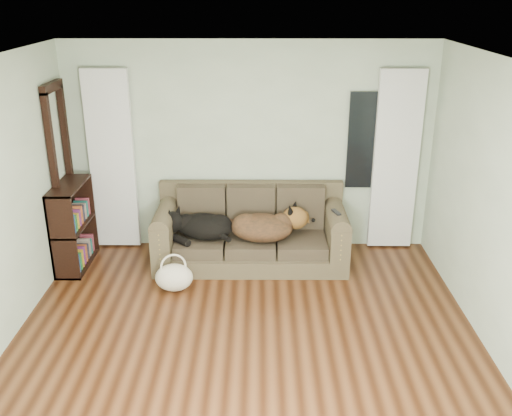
{
  "coord_description": "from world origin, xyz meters",
  "views": [
    {
      "loc": [
        0.13,
        -4.33,
        3.17
      ],
      "look_at": [
        0.08,
        1.6,
        0.85
      ],
      "focal_mm": 40.0,
      "sensor_mm": 36.0,
      "label": 1
    }
  ],
  "objects_px": {
    "bookshelf": "(73,227)",
    "dog_black_lab": "(201,227)",
    "sofa": "(251,228)",
    "tote_bag": "(174,277)",
    "dog_shepherd": "(266,228)"
  },
  "relations": [
    {
      "from": "dog_shepherd",
      "to": "tote_bag",
      "type": "xyz_separation_m",
      "value": [
        -1.02,
        -0.61,
        -0.33
      ]
    },
    {
      "from": "tote_bag",
      "to": "bookshelf",
      "type": "xyz_separation_m",
      "value": [
        -1.27,
        0.61,
        0.34
      ]
    },
    {
      "from": "bookshelf",
      "to": "sofa",
      "type": "bearing_deg",
      "value": -5.36
    },
    {
      "from": "sofa",
      "to": "tote_bag",
      "type": "height_order",
      "value": "sofa"
    },
    {
      "from": "sofa",
      "to": "dog_black_lab",
      "type": "distance_m",
      "value": 0.6
    },
    {
      "from": "sofa",
      "to": "dog_black_lab",
      "type": "height_order",
      "value": "sofa"
    },
    {
      "from": "sofa",
      "to": "dog_shepherd",
      "type": "distance_m",
      "value": 0.21
    },
    {
      "from": "tote_bag",
      "to": "sofa",
      "type": "bearing_deg",
      "value": 40.14
    },
    {
      "from": "bookshelf",
      "to": "dog_black_lab",
      "type": "bearing_deg",
      "value": -6.57
    },
    {
      "from": "sofa",
      "to": "bookshelf",
      "type": "distance_m",
      "value": 2.11
    },
    {
      "from": "dog_shepherd",
      "to": "tote_bag",
      "type": "relative_size",
      "value": 1.84
    },
    {
      "from": "tote_bag",
      "to": "bookshelf",
      "type": "height_order",
      "value": "bookshelf"
    },
    {
      "from": "sofa",
      "to": "dog_shepherd",
      "type": "bearing_deg",
      "value": -28.13
    },
    {
      "from": "dog_shepherd",
      "to": "tote_bag",
      "type": "height_order",
      "value": "dog_shepherd"
    },
    {
      "from": "sofa",
      "to": "tote_bag",
      "type": "relative_size",
      "value": 5.44
    }
  ]
}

